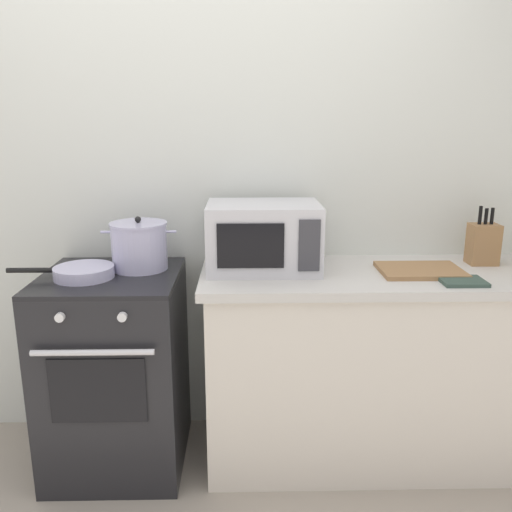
# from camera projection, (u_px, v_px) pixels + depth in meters

# --- Properties ---
(back_wall) EXTENTS (4.40, 0.10, 2.50)m
(back_wall) POSITION_uv_depth(u_px,v_px,m) (255.00, 188.00, 2.63)
(back_wall) COLOR silver
(back_wall) RESTS_ON ground_plane
(lower_cabinet_right) EXTENTS (1.64, 0.56, 0.88)m
(lower_cabinet_right) POSITION_uv_depth(u_px,v_px,m) (385.00, 369.00, 2.51)
(lower_cabinet_right) COLOR beige
(lower_cabinet_right) RESTS_ON ground_plane
(countertop_right) EXTENTS (1.70, 0.60, 0.04)m
(countertop_right) POSITION_uv_depth(u_px,v_px,m) (391.00, 276.00, 2.39)
(countertop_right) COLOR beige
(countertop_right) RESTS_ON lower_cabinet_right
(stove) EXTENTS (0.60, 0.64, 0.92)m
(stove) POSITION_uv_depth(u_px,v_px,m) (116.00, 370.00, 2.46)
(stove) COLOR black
(stove) RESTS_ON ground_plane
(stock_pot) EXTENTS (0.34, 0.26, 0.24)m
(stock_pot) POSITION_uv_depth(u_px,v_px,m) (139.00, 246.00, 2.40)
(stock_pot) COLOR silver
(stock_pot) RESTS_ON stove
(frying_pan) EXTENTS (0.45, 0.25, 0.05)m
(frying_pan) POSITION_uv_depth(u_px,v_px,m) (82.00, 272.00, 2.29)
(frying_pan) COLOR silver
(frying_pan) RESTS_ON stove
(microwave) EXTENTS (0.50, 0.37, 0.30)m
(microwave) POSITION_uv_depth(u_px,v_px,m) (263.00, 237.00, 2.39)
(microwave) COLOR silver
(microwave) RESTS_ON countertop_right
(cutting_board) EXTENTS (0.36, 0.26, 0.02)m
(cutting_board) POSITION_uv_depth(u_px,v_px,m) (420.00, 270.00, 2.37)
(cutting_board) COLOR #997047
(cutting_board) RESTS_ON countertop_right
(knife_block) EXTENTS (0.13, 0.10, 0.27)m
(knife_block) POSITION_uv_depth(u_px,v_px,m) (483.00, 244.00, 2.49)
(knife_block) COLOR #997047
(knife_block) RESTS_ON countertop_right
(oven_mitt) EXTENTS (0.18, 0.14, 0.02)m
(oven_mitt) POSITION_uv_depth(u_px,v_px,m) (462.00, 281.00, 2.22)
(oven_mitt) COLOR #384C42
(oven_mitt) RESTS_ON countertop_right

